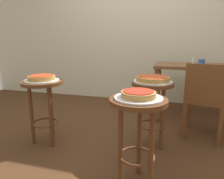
{
  "coord_description": "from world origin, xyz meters",
  "views": [
    {
      "loc": [
        0.6,
        -2.1,
        1.09
      ],
      "look_at": [
        0.07,
        -0.2,
        0.61
      ],
      "focal_mm": 33.27,
      "sensor_mm": 36.0,
      "label": 1
    }
  ],
  "objects": [
    {
      "name": "stool_middle",
      "position": [
        -0.65,
        -0.3,
        0.51
      ],
      "size": [
        0.42,
        0.42,
        0.68
      ],
      "color": "#5B3319",
      "rests_on": "ground_plane"
    },
    {
      "name": "serving_plate_leftside",
      "position": [
        0.44,
        -0.05,
        0.69
      ],
      "size": [
        0.38,
        0.38,
        0.01
      ],
      "primitive_type": "cylinder",
      "color": "silver",
      "rests_on": "stool_leftside"
    },
    {
      "name": "stool_foreground",
      "position": [
        0.4,
        -0.69,
        0.51
      ],
      "size": [
        0.42,
        0.42,
        0.68
      ],
      "color": "#5B3319",
      "rests_on": "ground_plane"
    },
    {
      "name": "back_wall",
      "position": [
        0.0,
        1.65,
        1.5
      ],
      "size": [
        6.0,
        0.1,
        3.0
      ],
      "primitive_type": "cube",
      "color": "beige",
      "rests_on": "ground_plane"
    },
    {
      "name": "wooden_chair",
      "position": [
        0.99,
        0.27,
        0.47
      ],
      "size": [
        0.48,
        0.48,
        0.85
      ],
      "color": "brown",
      "rests_on": "ground_plane"
    },
    {
      "name": "ground_plane",
      "position": [
        0.0,
        0.0,
        0.0
      ],
      "size": [
        6.0,
        6.0,
        0.0
      ],
      "primitive_type": "plane",
      "color": "#4C2D19"
    },
    {
      "name": "cup_near_edge",
      "position": [
        0.99,
        0.78,
        0.8
      ],
      "size": [
        0.08,
        0.08,
        0.09
      ],
      "primitive_type": "cylinder",
      "color": "#3360B2",
      "rests_on": "dining_table"
    },
    {
      "name": "pizza_middle",
      "position": [
        -0.65,
        -0.3,
        0.71
      ],
      "size": [
        0.27,
        0.27,
        0.05
      ],
      "color": "#B78442",
      "rests_on": "serving_plate_middle"
    },
    {
      "name": "serving_plate_middle",
      "position": [
        -0.65,
        -0.3,
        0.69
      ],
      "size": [
        0.35,
        0.35,
        0.01
      ],
      "primitive_type": "cylinder",
      "color": "silver",
      "rests_on": "stool_middle"
    },
    {
      "name": "condiment_shaker",
      "position": [
        0.91,
        1.0,
        0.8
      ],
      "size": [
        0.04,
        0.04,
        0.09
      ],
      "primitive_type": "cylinder",
      "color": "white",
      "rests_on": "dining_table"
    },
    {
      "name": "pizza_foreground",
      "position": [
        0.4,
        -0.69,
        0.71
      ],
      "size": [
        0.25,
        0.25,
        0.05
      ],
      "color": "tan",
      "rests_on": "serving_plate_foreground"
    },
    {
      "name": "stool_leftside",
      "position": [
        0.44,
        -0.05,
        0.51
      ],
      "size": [
        0.42,
        0.42,
        0.68
      ],
      "color": "#5B3319",
      "rests_on": "ground_plane"
    },
    {
      "name": "serving_plate_foreground",
      "position": [
        0.4,
        -0.69,
        0.69
      ],
      "size": [
        0.35,
        0.35,
        0.01
      ],
      "primitive_type": "cylinder",
      "color": "silver",
      "rests_on": "stool_foreground"
    },
    {
      "name": "dining_table",
      "position": [
        0.91,
        0.95,
        0.63
      ],
      "size": [
        1.04,
        0.64,
        0.76
      ],
      "color": "brown",
      "rests_on": "ground_plane"
    },
    {
      "name": "pizza_leftside",
      "position": [
        0.44,
        -0.05,
        0.71
      ],
      "size": [
        0.33,
        0.33,
        0.05
      ],
      "color": "#B78442",
      "rests_on": "serving_plate_leftside"
    }
  ]
}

